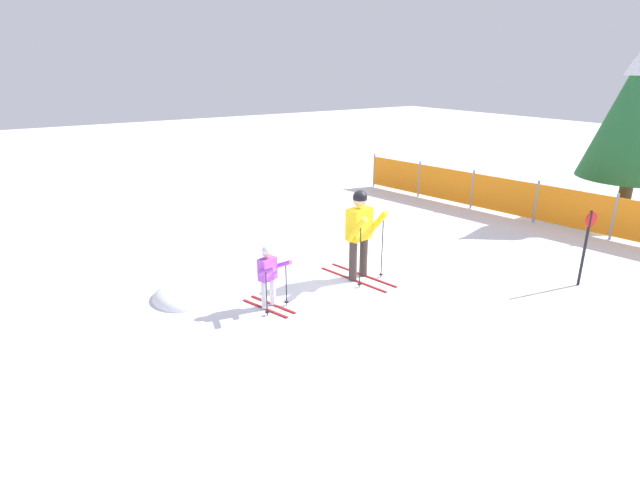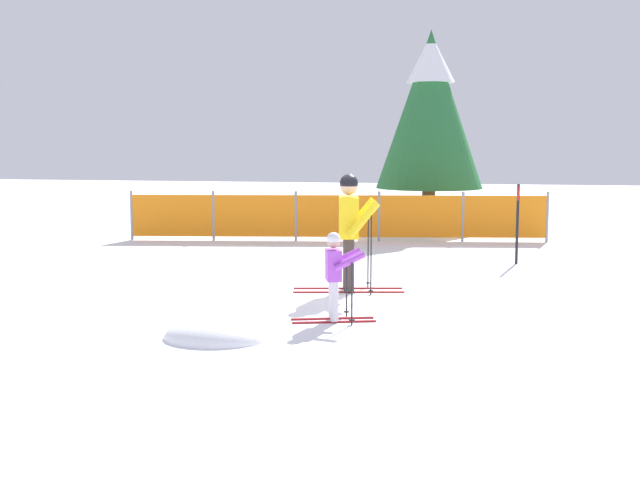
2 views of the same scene
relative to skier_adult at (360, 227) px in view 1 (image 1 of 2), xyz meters
The scene contains 6 objects.
ground_plane 1.00m from the skier_adult, 54.64° to the left, with size 60.00×60.00×0.00m, color white.
skier_adult is the anchor object (origin of this frame).
skier_child 2.00m from the skier_adult, 86.15° to the right, with size 1.03×0.58×1.07m.
safety_fence 5.86m from the skier_adult, 101.76° to the left, with size 8.93×1.46×1.08m.
trail_marker 3.99m from the skier_adult, 51.71° to the left, with size 0.06×0.28×1.41m.
snow_mound 3.36m from the skier_adult, 108.14° to the right, with size 1.16×0.98×0.46m, color white.
Camera 1 is at (6.74, -5.40, 3.78)m, focal length 28.00 mm.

